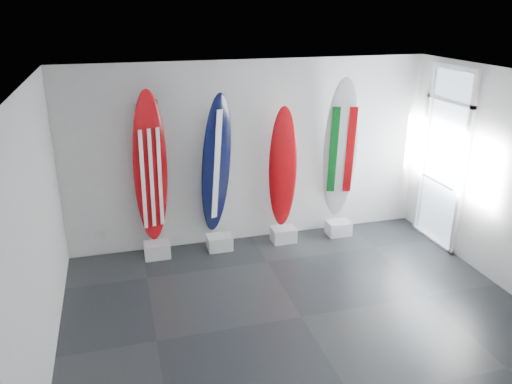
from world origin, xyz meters
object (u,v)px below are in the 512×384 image
object	(u,v)px
surfboard_navy	(216,166)
surfboard_italy	(341,151)
surfboard_swiss	(283,168)
surfboard_usa	(151,168)

from	to	relation	value
surfboard_navy	surfboard_italy	xyz separation A→B (m)	(2.12, 0.00, 0.08)
surfboard_swiss	surfboard_italy	distance (m)	1.03
surfboard_navy	surfboard_usa	bearing A→B (deg)	158.13
surfboard_italy	surfboard_usa	bearing A→B (deg)	-162.56
surfboard_navy	surfboard_swiss	size ratio (longest dim) A/B	1.14
surfboard_navy	surfboard_swiss	world-z (taller)	surfboard_navy
surfboard_usa	surfboard_swiss	xyz separation A→B (m)	(2.12, 0.00, -0.18)
surfboard_swiss	surfboard_italy	world-z (taller)	surfboard_italy
surfboard_usa	surfboard_italy	size ratio (longest dim) A/B	0.95
surfboard_swiss	surfboard_usa	bearing A→B (deg)	-174.78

